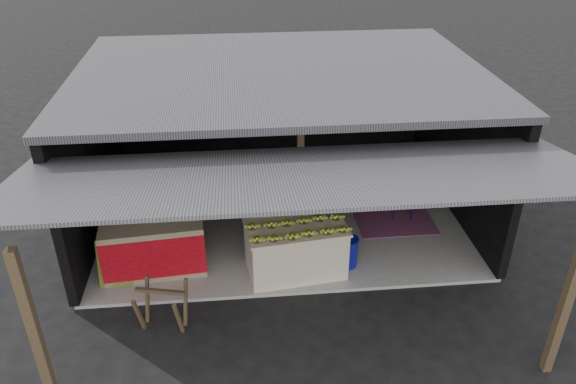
{
  "coord_description": "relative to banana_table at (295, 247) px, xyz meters",
  "views": [
    {
      "loc": [
        -0.81,
        -7.09,
        6.01
      ],
      "look_at": [
        0.04,
        1.49,
        1.1
      ],
      "focal_mm": 35.0,
      "sensor_mm": 36.0,
      "label": 1
    }
  ],
  "objects": [
    {
      "name": "ground",
      "position": [
        -0.07,
        -0.61,
        -0.52
      ],
      "size": [
        80.0,
        80.0,
        0.0
      ],
      "primitive_type": "plane",
      "color": "black",
      "rests_on": "ground"
    },
    {
      "name": "magenta_rug",
      "position": [
        2.11,
        1.29,
        -0.45
      ],
      "size": [
        1.5,
        1.0,
        0.01
      ],
      "primitive_type": "cube",
      "rotation": [
        0.0,
        0.0,
        0.0
      ],
      "color": "#6F184C",
      "rests_on": "concrete_slab"
    },
    {
      "name": "banana_table",
      "position": [
        0.0,
        0.0,
        0.0
      ],
      "size": [
        1.77,
        1.21,
        0.92
      ],
      "rotation": [
        0.0,
        0.0,
        0.12
      ],
      "color": "silver",
      "rests_on": "concrete_slab"
    },
    {
      "name": "neighbor_stall",
      "position": [
        -2.37,
        0.25,
        0.06
      ],
      "size": [
        1.74,
        0.9,
        1.73
      ],
      "rotation": [
        0.0,
        0.0,
        0.09
      ],
      "color": "#998466",
      "rests_on": "concrete_slab"
    },
    {
      "name": "banana_pile",
      "position": [
        0.0,
        -0.0,
        0.55
      ],
      "size": [
        1.63,
        1.1,
        0.18
      ],
      "primitive_type": null,
      "rotation": [
        0.0,
        0.0,
        0.12
      ],
      "color": "yellow",
      "rests_on": "banana_table"
    },
    {
      "name": "sawhorse",
      "position": [
        -2.11,
        -1.16,
        -0.06
      ],
      "size": [
        0.77,
        0.76,
        0.73
      ],
      "rotation": [
        0.0,
        0.0,
        -0.22
      ],
      "color": "brown",
      "rests_on": "ground"
    },
    {
      "name": "plastic_chair",
      "position": [
        2.32,
        1.6,
        0.07
      ],
      "size": [
        0.52,
        0.52,
        0.91
      ],
      "rotation": [
        0.0,
        0.0,
        -0.25
      ],
      "color": "#0A0F39",
      "rests_on": "concrete_slab"
    },
    {
      "name": "picture_frames",
      "position": [
        -0.24,
        4.28,
        1.41
      ],
      "size": [
        1.62,
        0.04,
        0.46
      ],
      "color": "black",
      "rests_on": "shophouse"
    },
    {
      "name": "concrete_slab",
      "position": [
        -0.07,
        1.89,
        -0.49
      ],
      "size": [
        7.0,
        5.0,
        0.06
      ],
      "primitive_type": "cube",
      "color": "gray",
      "rests_on": "ground"
    },
    {
      "name": "green_signboard",
      "position": [
        -2.98,
        -0.09,
        -0.06
      ],
      "size": [
        0.54,
        0.22,
        0.79
      ],
      "primitive_type": "cube",
      "rotation": [
        -0.23,
        0.0,
        0.0
      ],
      "color": "black",
      "rests_on": "concrete_slab"
    },
    {
      "name": "shophouse",
      "position": [
        -0.07,
        2.2,
        1.58
      ],
      "size": [
        7.4,
        7.29,
        3.02
      ],
      "color": "black",
      "rests_on": "ground"
    },
    {
      "name": "water_barrel",
      "position": [
        0.91,
        0.05,
        -0.2
      ],
      "size": [
        0.35,
        0.35,
        0.51
      ],
      "primitive_type": "cylinder",
      "color": "#0B1083",
      "rests_on": "concrete_slab"
    },
    {
      "name": "white_crate",
      "position": [
        -0.1,
        0.89,
        0.09
      ],
      "size": [
        1.03,
        0.73,
        1.11
      ],
      "rotation": [
        0.0,
        0.0,
        0.06
      ],
      "color": "white",
      "rests_on": "concrete_slab"
    }
  ]
}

